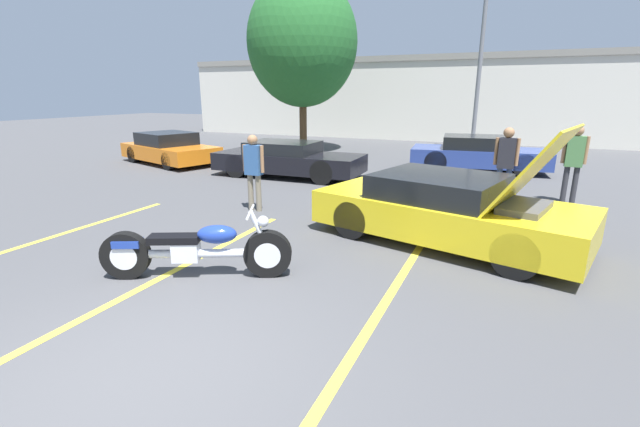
% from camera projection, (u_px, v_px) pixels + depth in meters
% --- Properties ---
extents(ground_plane, '(80.00, 80.00, 0.00)m').
position_uv_depth(ground_plane, '(141.00, 379.00, 3.91)').
color(ground_plane, '#474749').
extents(parking_stripe_foreground, '(0.12, 5.75, 0.01)m').
position_uv_depth(parking_stripe_foreground, '(38.00, 241.00, 7.50)').
color(parking_stripe_foreground, yellow).
rests_on(parking_stripe_foreground, ground).
extents(parking_stripe_middle, '(0.12, 5.75, 0.01)m').
position_uv_depth(parking_stripe_middle, '(176.00, 270.00, 6.29)').
color(parking_stripe_middle, yellow).
rests_on(parking_stripe_middle, ground).
extents(parking_stripe_back, '(0.12, 5.75, 0.01)m').
position_uv_depth(parking_stripe_back, '(379.00, 312.00, 5.09)').
color(parking_stripe_back, yellow).
rests_on(parking_stripe_back, ground).
extents(far_building, '(32.00, 4.20, 4.40)m').
position_uv_depth(far_building, '(459.00, 96.00, 23.43)').
color(far_building, beige).
rests_on(far_building, ground).
extents(light_pole, '(1.21, 0.28, 7.14)m').
position_uv_depth(light_pole, '(483.00, 57.00, 18.04)').
color(light_pole, slate).
rests_on(light_pole, ground).
extents(tree_background, '(4.62, 4.62, 7.21)m').
position_uv_depth(tree_background, '(302.00, 42.00, 17.87)').
color(tree_background, brown).
rests_on(tree_background, ground).
extents(motorcycle, '(2.45, 1.30, 0.97)m').
position_uv_depth(motorcycle, '(196.00, 250.00, 5.96)').
color(motorcycle, black).
rests_on(motorcycle, ground).
extents(show_car_hood_open, '(4.79, 2.99, 2.06)m').
position_uv_depth(show_car_hood_open, '(448.00, 209.00, 7.34)').
color(show_car_hood_open, yellow).
rests_on(show_car_hood_open, ground).
extents(parked_car_left_row, '(4.37, 2.92, 1.12)m').
position_uv_depth(parked_car_left_row, '(169.00, 149.00, 15.65)').
color(parked_car_left_row, orange).
rests_on(parked_car_left_row, ground).
extents(parked_car_mid_row, '(4.61, 1.83, 1.07)m').
position_uv_depth(parked_car_mid_row, '(288.00, 159.00, 13.18)').
color(parked_car_mid_row, black).
rests_on(parked_car_mid_row, ground).
extents(parked_car_right_row, '(4.45, 2.21, 1.15)m').
position_uv_depth(parked_car_right_row, '(477.00, 154.00, 14.14)').
color(parked_car_right_row, navy).
rests_on(parked_car_right_row, ground).
extents(spectator_near_motorcycle, '(0.52, 0.22, 1.66)m').
position_uv_depth(spectator_near_motorcycle, '(254.00, 166.00, 9.20)').
color(spectator_near_motorcycle, gray).
rests_on(spectator_near_motorcycle, ground).
extents(spectator_midground, '(0.52, 0.23, 1.78)m').
position_uv_depth(spectator_midground, '(506.00, 159.00, 9.66)').
color(spectator_midground, '#38476B').
rests_on(spectator_midground, ground).
extents(spectator_far_lot, '(0.52, 0.24, 1.81)m').
position_uv_depth(spectator_far_lot, '(574.00, 157.00, 9.75)').
color(spectator_far_lot, '#333338').
rests_on(spectator_far_lot, ground).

